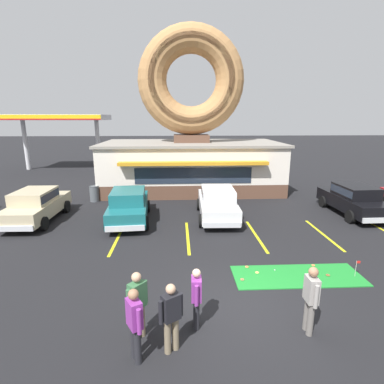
# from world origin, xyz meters

# --- Properties ---
(ground_plane) EXTENTS (160.00, 160.00, 0.00)m
(ground_plane) POSITION_xyz_m (0.00, 0.00, 0.00)
(ground_plane) COLOR black
(donut_shop_building) EXTENTS (12.30, 6.75, 10.96)m
(donut_shop_building) POSITION_xyz_m (-0.65, 13.94, 3.74)
(donut_shop_building) COLOR brown
(donut_shop_building) RESTS_ON ground
(putting_mat) EXTENTS (4.16, 1.48, 0.03)m
(putting_mat) POSITION_xyz_m (2.24, 1.52, 0.01)
(putting_mat) COLOR #1E842D
(putting_mat) RESTS_ON ground
(mini_donut_near_left) EXTENTS (0.13, 0.13, 0.04)m
(mini_donut_near_left) POSITION_xyz_m (0.72, 2.13, 0.05)
(mini_donut_near_left) COLOR #D17F47
(mini_donut_near_left) RESTS_ON putting_mat
(mini_donut_near_right) EXTENTS (0.13, 0.13, 0.04)m
(mini_donut_near_right) POSITION_xyz_m (0.39, 1.32, 0.05)
(mini_donut_near_right) COLOR #A5724C
(mini_donut_near_right) RESTS_ON putting_mat
(mini_donut_mid_left) EXTENTS (0.13, 0.13, 0.04)m
(mini_donut_mid_left) POSITION_xyz_m (0.97, 1.73, 0.05)
(mini_donut_mid_left) COLOR #E5C666
(mini_donut_mid_left) RESTS_ON putting_mat
(mini_donut_mid_centre) EXTENTS (0.13, 0.13, 0.04)m
(mini_donut_mid_centre) POSITION_xyz_m (3.05, 2.13, 0.05)
(mini_donut_mid_centre) COLOR #D17F47
(mini_donut_mid_centre) RESTS_ON putting_mat
(mini_donut_mid_right) EXTENTS (0.13, 0.13, 0.04)m
(mini_donut_mid_right) POSITION_xyz_m (3.23, 1.46, 0.05)
(mini_donut_mid_right) COLOR brown
(mini_donut_mid_right) RESTS_ON putting_mat
(golf_ball) EXTENTS (0.04, 0.04, 0.04)m
(golf_ball) POSITION_xyz_m (1.61, 1.87, 0.05)
(golf_ball) COLOR white
(golf_ball) RESTS_ON putting_mat
(putting_flag_pin) EXTENTS (0.13, 0.01, 0.55)m
(putting_flag_pin) POSITION_xyz_m (4.11, 1.37, 0.44)
(putting_flag_pin) COLOR silver
(putting_flag_pin) RESTS_ON putting_mat
(car_champagne) EXTENTS (2.04, 4.59, 1.60)m
(car_champagne) POSITION_xyz_m (-8.60, 7.42, 0.87)
(car_champagne) COLOR #BCAD89
(car_champagne) RESTS_ON ground
(car_white) EXTENTS (2.08, 4.61, 1.60)m
(car_white) POSITION_xyz_m (0.39, 7.43, 0.87)
(car_white) COLOR silver
(car_white) RESTS_ON ground
(car_teal) EXTENTS (2.22, 4.67, 1.60)m
(car_teal) POSITION_xyz_m (-4.05, 7.21, 0.87)
(car_teal) COLOR #196066
(car_teal) RESTS_ON ground
(car_black) EXTENTS (2.04, 4.59, 1.60)m
(car_black) POSITION_xyz_m (7.64, 7.71, 0.87)
(car_black) COLOR black
(car_black) RESTS_ON ground
(pedestrian_blue_sweater_man) EXTENTS (0.43, 0.47, 1.68)m
(pedestrian_blue_sweater_man) POSITION_xyz_m (-2.55, -1.05, 0.93)
(pedestrian_blue_sweater_man) COLOR #7F7056
(pedestrian_blue_sweater_man) RESTS_ON ground
(pedestrian_hooded_kid) EXTENTS (0.24, 0.60, 1.70)m
(pedestrian_hooded_kid) POSITION_xyz_m (1.47, -1.05, 0.95)
(pedestrian_hooded_kid) COLOR slate
(pedestrian_hooded_kid) RESTS_ON ground
(pedestrian_leather_jacket_man) EXTENTS (0.40, 0.53, 1.68)m
(pedestrian_leather_jacket_man) POSITION_xyz_m (-2.52, -1.71, 0.93)
(pedestrian_leather_jacket_man) COLOR #232328
(pedestrian_leather_jacket_man) RESTS_ON ground
(pedestrian_clipboard_woman) EXTENTS (0.52, 0.41, 1.63)m
(pedestrian_clipboard_woman) POSITION_xyz_m (-1.78, -1.49, 0.90)
(pedestrian_clipboard_woman) COLOR #7F7056
(pedestrian_clipboard_woman) RESTS_ON ground
(pedestrian_beanie_man) EXTENTS (0.26, 0.60, 1.55)m
(pedestrian_beanie_man) POSITION_xyz_m (-1.19, -0.72, 0.85)
(pedestrian_beanie_man) COLOR #232328
(pedestrian_beanie_man) RESTS_ON ground
(trash_bin) EXTENTS (0.57, 0.57, 0.97)m
(trash_bin) POSITION_xyz_m (-6.75, 10.97, 0.50)
(trash_bin) COLOR #51565B
(trash_bin) RESTS_ON ground
(gas_station_canopy) EXTENTS (9.00, 4.46, 5.30)m
(gas_station_canopy) POSITION_xyz_m (-12.97, 23.15, 4.86)
(gas_station_canopy) COLOR silver
(gas_station_canopy) RESTS_ON ground
(parking_stripe_far_left) EXTENTS (0.12, 3.60, 0.01)m
(parking_stripe_far_left) POSITION_xyz_m (-4.21, 5.00, 0.00)
(parking_stripe_far_left) COLOR yellow
(parking_stripe_far_left) RESTS_ON ground
(parking_stripe_left) EXTENTS (0.12, 3.60, 0.01)m
(parking_stripe_left) POSITION_xyz_m (-1.21, 5.00, 0.00)
(parking_stripe_left) COLOR yellow
(parking_stripe_left) RESTS_ON ground
(parking_stripe_mid_left) EXTENTS (0.12, 3.60, 0.01)m
(parking_stripe_mid_left) POSITION_xyz_m (1.79, 5.00, 0.00)
(parking_stripe_mid_left) COLOR yellow
(parking_stripe_mid_left) RESTS_ON ground
(parking_stripe_centre) EXTENTS (0.12, 3.60, 0.01)m
(parking_stripe_centre) POSITION_xyz_m (4.79, 5.00, 0.00)
(parking_stripe_centre) COLOR yellow
(parking_stripe_centre) RESTS_ON ground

